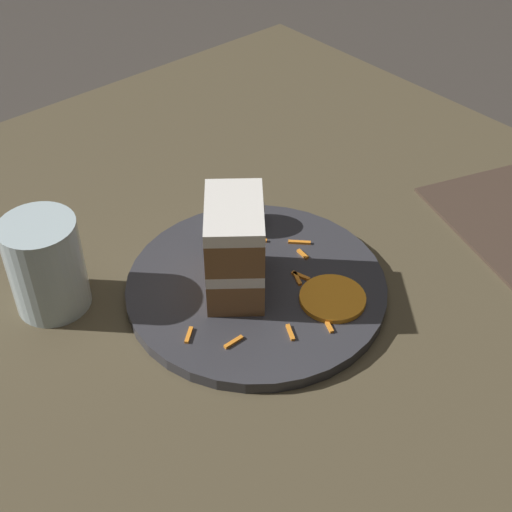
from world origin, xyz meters
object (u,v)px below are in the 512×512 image
orange_garnish (335,297)px  drinking_glass (47,271)px  plate (256,287)px  cream_dollop (244,209)px  cake_slice (235,247)px

orange_garnish → drinking_glass: drinking_glass is taller
plate → drinking_glass: size_ratio=2.67×
orange_garnish → drinking_glass: bearing=-42.5°
cream_dollop → orange_garnish: size_ratio=0.72×
plate → orange_garnish: bearing=121.9°
plate → cake_slice: cake_slice is taller
cake_slice → orange_garnish: cake_slice is taller
cake_slice → cream_dollop: cake_slice is taller
cream_dollop → drinking_glass: size_ratio=0.48×
plate → cake_slice: size_ratio=2.54×
cake_slice → cream_dollop: 0.11m
plate → cream_dollop: 0.10m
plate → cake_slice: 0.06m
cake_slice → orange_garnish: (-0.07, 0.08, -0.05)m
cream_dollop → cake_slice: bearing=44.7°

